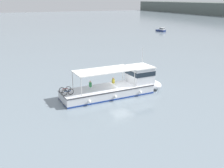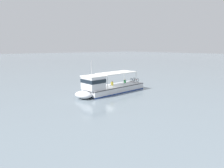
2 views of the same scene
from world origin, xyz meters
The scene contains 2 objects.
ground_plane centered at (0.00, 0.00, 0.00)m, with size 400.00×400.00×0.00m, color gray.
ferry_main centered at (-0.15, -0.30, 1.01)m, with size 4.06×12.97×5.32m.
Camera 2 is at (-24.98, 19.61, 7.36)m, focal length 33.01 mm.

